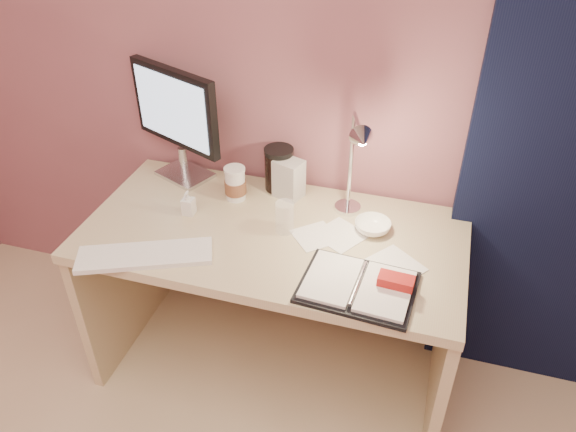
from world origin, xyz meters
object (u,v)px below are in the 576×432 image
(planner, at_px, (361,286))
(desk_lamp, at_px, (336,160))
(bowl, at_px, (373,227))
(lotion_bottle, at_px, (188,203))
(monitor, at_px, (178,114))
(keyboard, at_px, (145,255))
(clear_cup, at_px, (285,217))
(desk, at_px, (279,266))
(coffee_cup, at_px, (235,184))
(dark_jar, at_px, (279,171))
(product_box, at_px, (289,179))

(planner, bearing_deg, desk_lamp, 120.98)
(bowl, bearing_deg, desk_lamp, 176.77)
(lotion_bottle, height_order, desk_lamp, desk_lamp)
(bowl, xyz_separation_m, lotion_bottle, (-0.69, -0.09, 0.03))
(planner, bearing_deg, monitor, 154.01)
(keyboard, bearing_deg, clear_cup, 11.17)
(monitor, height_order, keyboard, monitor)
(desk, xyz_separation_m, bowl, (0.35, 0.03, 0.25))
(coffee_cup, bearing_deg, keyboard, -110.93)
(dark_jar, height_order, desk_lamp, desk_lamp)
(desk, distance_m, keyboard, 0.56)
(planner, xyz_separation_m, clear_cup, (-0.33, 0.23, 0.05))
(keyboard, height_order, bowl, bowl)
(coffee_cup, height_order, product_box, product_box)
(planner, distance_m, lotion_bottle, 0.75)
(lotion_bottle, bearing_deg, coffee_cup, 48.81)
(keyboard, distance_m, planner, 0.75)
(desk_lamp, bearing_deg, keyboard, -165.70)
(desk, bearing_deg, planner, -37.78)
(desk_lamp, bearing_deg, product_box, 128.42)
(planner, relative_size, lotion_bottle, 3.84)
(dark_jar, bearing_deg, clear_cup, -68.60)
(monitor, height_order, desk_lamp, monitor)
(lotion_bottle, xyz_separation_m, product_box, (0.33, 0.23, 0.03))
(product_box, bearing_deg, bowl, -1.80)
(dark_jar, xyz_separation_m, product_box, (0.05, -0.04, -0.00))
(lotion_bottle, bearing_deg, keyboard, -96.83)
(monitor, distance_m, product_box, 0.51)
(bowl, bearing_deg, product_box, 158.92)
(planner, height_order, dark_jar, dark_jar)
(dark_jar, bearing_deg, monitor, -176.69)
(monitor, xyz_separation_m, desk_lamp, (0.67, -0.15, -0.01))
(planner, xyz_separation_m, desk_lamp, (-0.17, 0.33, 0.26))
(lotion_bottle, bearing_deg, planner, -17.94)
(keyboard, relative_size, planner, 1.21)
(desk, relative_size, product_box, 8.75)
(keyboard, xyz_separation_m, lotion_bottle, (0.03, 0.29, 0.04))
(monitor, height_order, product_box, monitor)
(coffee_cup, bearing_deg, desk_lamp, -7.59)
(desk, height_order, monitor, monitor)
(monitor, xyz_separation_m, bowl, (0.83, -0.16, -0.26))
(monitor, distance_m, keyboard, 0.61)
(planner, height_order, lotion_bottle, lotion_bottle)
(planner, bearing_deg, coffee_cup, 150.05)
(keyboard, bearing_deg, product_box, 31.33)
(keyboard, distance_m, coffee_cup, 0.47)
(product_box, bearing_deg, planner, -31.17)
(coffee_cup, height_order, dark_jar, dark_jar)
(desk, relative_size, dark_jar, 8.62)
(keyboard, bearing_deg, lotion_bottle, 59.73)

